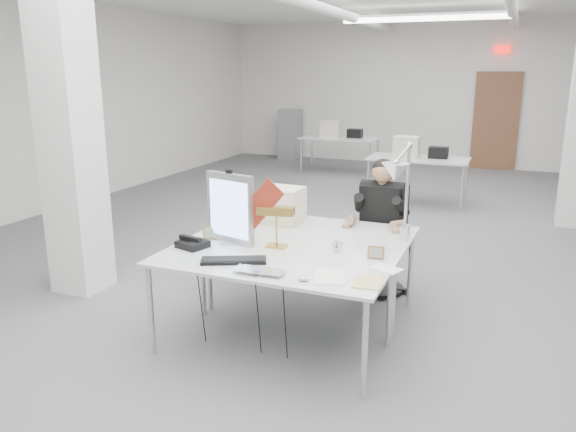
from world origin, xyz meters
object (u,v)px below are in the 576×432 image
at_px(bankers_lamp, 277,228).
at_px(desk_phone, 193,244).
at_px(monitor, 230,208).
at_px(desk_main, 271,262).
at_px(beige_monitor, 283,205).
at_px(seated_person, 382,205).
at_px(architect_lamp, 402,189).
at_px(laptop, 256,274).
at_px(office_chair, 381,241).

bearing_deg(bankers_lamp, desk_phone, -166.58).
bearing_deg(monitor, bankers_lamp, 18.02).
distance_m(desk_main, beige_monitor, 1.09).
relative_size(seated_person, beige_monitor, 2.44).
xyz_separation_m(bankers_lamp, beige_monitor, (-0.24, 0.71, 0.01)).
relative_size(seated_person, architect_lamp, 0.88).
distance_m(desk_main, bankers_lamp, 0.37).
xyz_separation_m(laptop, architect_lamp, (0.79, 1.02, 0.47)).
height_order(office_chair, bankers_lamp, bankers_lamp).
distance_m(laptop, architect_lamp, 1.37).
xyz_separation_m(desk_phone, architect_lamp, (1.55, 0.62, 0.46)).
xyz_separation_m(office_chair, architect_lamp, (0.33, -0.86, 0.72)).
bearing_deg(laptop, seated_person, 71.79).
relative_size(desk_main, laptop, 4.93).
xyz_separation_m(desk_main, beige_monitor, (-0.33, 1.02, 0.18)).
distance_m(seated_person, beige_monitor, 0.95).
bearing_deg(desk_phone, monitor, 63.51).
bearing_deg(laptop, monitor, 126.15).
distance_m(office_chair, seated_person, 0.38).
relative_size(office_chair, bankers_lamp, 3.27).
bearing_deg(beige_monitor, bankers_lamp, -68.61).
distance_m(desk_main, architect_lamp, 1.18).
relative_size(desk_main, beige_monitor, 5.11).
distance_m(office_chair, laptop, 1.95).
distance_m(desk_main, laptop, 0.35).
bearing_deg(office_chair, laptop, -102.04).
bearing_deg(seated_person, monitor, -128.01).
bearing_deg(desk_main, beige_monitor, 107.84).
height_order(desk_main, architect_lamp, architect_lamp).
bearing_deg(office_chair, monitor, -126.85).
relative_size(seated_person, bankers_lamp, 2.70).
distance_m(desk_main, seated_person, 1.57).
relative_size(desk_main, office_chair, 1.73).
bearing_deg(office_chair, architect_lamp, -67.06).
xyz_separation_m(laptop, bankers_lamp, (-0.13, 0.66, 0.14)).
relative_size(office_chair, laptop, 2.85).
bearing_deg(desk_phone, office_chair, 67.10).
distance_m(bankers_lamp, beige_monitor, 0.75).
height_order(seated_person, laptop, seated_person).
xyz_separation_m(seated_person, laptop, (-0.47, -1.82, -0.13)).
bearing_deg(seated_person, desk_main, -106.97).
height_order(bankers_lamp, desk_phone, bankers_lamp).
xyz_separation_m(office_chair, seated_person, (0.00, -0.05, 0.38)).
height_order(monitor, laptop, monitor).
bearing_deg(desk_main, laptop, -83.41).
xyz_separation_m(seated_person, bankers_lamp, (-0.59, -1.17, 0.01)).
height_order(office_chair, laptop, office_chair).
xyz_separation_m(seated_person, architect_lamp, (0.33, -0.81, 0.34)).
height_order(desk_main, office_chair, office_chair).
height_order(desk_main, monitor, monitor).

